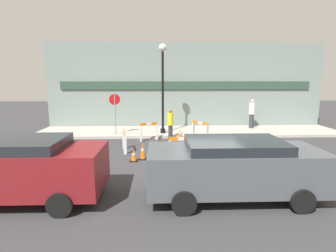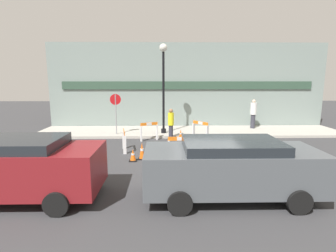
# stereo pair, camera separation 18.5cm
# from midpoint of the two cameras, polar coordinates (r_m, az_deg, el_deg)

# --- Properties ---
(ground_plane) EXTENTS (60.00, 60.00, 0.00)m
(ground_plane) POSITION_cam_midpoint_polar(r_m,az_deg,el_deg) (10.07, 8.88, -8.37)
(ground_plane) COLOR #38383A
(sidewalk_slab) EXTENTS (18.00, 3.28, 0.14)m
(sidewalk_slab) POSITION_cam_midpoint_polar(r_m,az_deg,el_deg) (15.94, 5.08, -1.17)
(sidewalk_slab) COLOR #ADA89E
(sidewalk_slab) RESTS_ON ground_plane
(storefront_facade) EXTENTS (18.00, 0.22, 5.50)m
(storefront_facade) POSITION_cam_midpoint_polar(r_m,az_deg,el_deg) (17.34, 4.61, 8.68)
(storefront_facade) COLOR gray
(storefront_facade) RESTS_ON ground_plane
(streetlamp_post) EXTENTS (0.44, 0.44, 4.96)m
(streetlamp_post) POSITION_cam_midpoint_polar(r_m,az_deg,el_deg) (14.79, -0.64, 10.74)
(streetlamp_post) COLOR black
(streetlamp_post) RESTS_ON sidewalk_slab
(stop_sign) EXTENTS (0.59, 0.15, 2.25)m
(stop_sign) POSITION_cam_midpoint_polar(r_m,az_deg,el_deg) (14.79, -10.97, 3.99)
(stop_sign) COLOR gray
(stop_sign) RESTS_ON sidewalk_slab
(barricade_0) EXTENTS (1.00, 0.16, 1.01)m
(barricade_0) POSITION_cam_midpoint_polar(r_m,az_deg,el_deg) (10.11, 3.33, -4.85)
(barricade_0) COLOR white
(barricade_0) RESTS_ON ground_plane
(barricade_1) EXTENTS (0.73, 0.84, 1.11)m
(barricade_1) POSITION_cam_midpoint_polar(r_m,az_deg,el_deg) (13.22, 7.45, -1.15)
(barricade_1) COLOR white
(barricade_1) RESTS_ON ground_plane
(barricade_2) EXTENTS (0.92, 0.51, 0.97)m
(barricade_2) POSITION_cam_midpoint_polar(r_m,az_deg,el_deg) (13.69, -3.74, -1.03)
(barricade_2) COLOR white
(barricade_2) RESTS_ON ground_plane
(barricade_3) EXTENTS (0.30, 0.95, 0.96)m
(barricade_3) POSITION_cam_midpoint_polar(r_m,az_deg,el_deg) (11.80, -9.08, -2.96)
(barricade_3) COLOR white
(barricade_3) RESTS_ON ground_plane
(traffic_cone_0) EXTENTS (0.30, 0.30, 0.47)m
(traffic_cone_0) POSITION_cam_midpoint_polar(r_m,az_deg,el_deg) (10.42, -7.13, -6.38)
(traffic_cone_0) COLOR black
(traffic_cone_0) RESTS_ON ground_plane
(traffic_cone_1) EXTENTS (0.30, 0.30, 0.51)m
(traffic_cone_1) POSITION_cam_midpoint_polar(r_m,az_deg,el_deg) (14.15, 3.14, -1.85)
(traffic_cone_1) COLOR black
(traffic_cone_1) RESTS_ON ground_plane
(traffic_cone_2) EXTENTS (0.30, 0.30, 0.56)m
(traffic_cone_2) POSITION_cam_midpoint_polar(r_m,az_deg,el_deg) (12.28, 7.51, -3.64)
(traffic_cone_2) COLOR black
(traffic_cone_2) RESTS_ON ground_plane
(traffic_cone_3) EXTENTS (0.30, 0.30, 0.69)m
(traffic_cone_3) POSITION_cam_midpoint_polar(r_m,az_deg,el_deg) (10.59, -5.19, -5.48)
(traffic_cone_3) COLOR black
(traffic_cone_3) RESTS_ON ground_plane
(traffic_cone_4) EXTENTS (0.30, 0.30, 0.53)m
(traffic_cone_4) POSITION_cam_midpoint_polar(r_m,az_deg,el_deg) (11.02, 11.26, -5.43)
(traffic_cone_4) COLOR black
(traffic_cone_4) RESTS_ON ground_plane
(person_worker) EXTENTS (0.34, 0.34, 1.66)m
(person_worker) POSITION_cam_midpoint_polar(r_m,az_deg,el_deg) (13.85, 1.02, 0.66)
(person_worker) COLOR #33333D
(person_worker) RESTS_ON ground_plane
(person_pedestrian) EXTENTS (0.45, 0.45, 1.81)m
(person_pedestrian) POSITION_cam_midpoint_polar(r_m,az_deg,el_deg) (17.28, 18.36, 2.71)
(person_pedestrian) COLOR #33333D
(person_pedestrian) RESTS_ON sidewalk_slab
(parked_car_0) EXTENTS (4.38, 1.97, 1.67)m
(parked_car_0) POSITION_cam_midpoint_polar(r_m,az_deg,el_deg) (7.95, -29.63, -7.47)
(parked_car_0) COLOR maroon
(parked_car_0) RESTS_ON ground_plane
(parked_car_1) EXTENTS (4.58, 2.00, 1.60)m
(parked_car_1) POSITION_cam_midpoint_polar(r_m,az_deg,el_deg) (7.27, 14.26, -8.30)
(parked_car_1) COLOR #4C5156
(parked_car_1) RESTS_ON ground_plane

